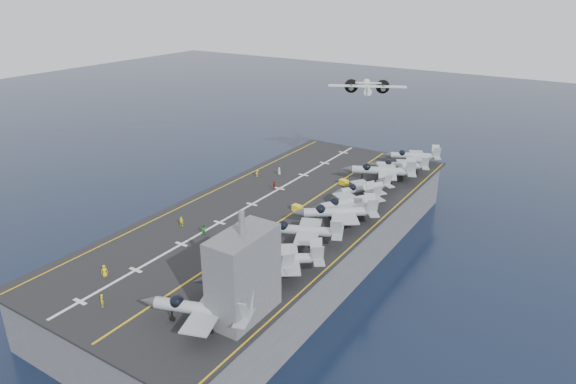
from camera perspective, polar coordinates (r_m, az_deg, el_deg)
The scene contains 30 objects.
ground at distance 103.82m, azimuth -1.20°, elevation -7.37°, with size 500.00×500.00×0.00m, color #142135.
hull at distance 101.45m, azimuth -1.22°, elevation -4.91°, with size 36.00×90.00×10.00m, color #56595E.
flight_deck at distance 99.19m, azimuth -1.25°, elevation -2.23°, with size 38.00×92.00×0.40m, color black.
foul_line at distance 97.60m, azimuth 0.22°, elevation -2.51°, with size 0.35×90.00×0.02m, color gold.
landing_centerline at distance 102.29m, azimuth -4.04°, elevation -1.37°, with size 0.50×90.00×0.02m, color silver.
deck_edge_port at distance 108.75m, azimuth -8.71°, elevation -0.10°, with size 0.25×90.00×0.02m, color gold.
deck_edge_stbd at distance 91.07m, azimuth 8.50°, elevation -4.68°, with size 0.25×90.00×0.02m, color gold.
island_superstructure at distance 66.21m, azimuth -4.99°, elevation -8.10°, with size 5.00×10.00×15.00m, color #56595E, non-canonical shape.
fighter_jet_0 at distance 67.47m, azimuth -9.55°, elevation -12.59°, with size 17.79×14.63×5.31m, color #A3ACB3, non-canonical shape.
fighter_jet_1 at distance 74.58m, azimuth -4.17°, elevation -8.73°, with size 16.81×17.62×5.11m, color #9AA0A9, non-canonical shape.
fighter_jet_2 at distance 77.72m, azimuth -0.66°, elevation -7.32°, with size 17.43×16.30×5.04m, color #A1A9B0, non-canonical shape.
fighter_jet_3 at distance 85.89m, azimuth 1.72°, elevation -4.19°, with size 18.10×15.41×5.32m, color #90979F, non-canonical shape.
fighter_jet_4 at distance 92.94m, azimuth 5.76°, elevation -2.12°, with size 18.81×17.67×5.44m, color gray, non-canonical shape.
fighter_jet_5 at distance 97.70m, azimuth 6.86°, elevation -0.99°, with size 16.43×18.04×5.22m, color gray, non-canonical shape.
fighter_jet_6 at distance 105.48m, azimuth 8.53°, elevation 0.55°, with size 14.88×16.25×4.69m, color gray, non-canonical shape.
fighter_jet_7 at distance 114.41m, azimuth 10.53°, elevation 2.41°, with size 19.13×16.34×5.62m, color #96A0A7, non-canonical shape.
fighter_jet_8 at distance 119.95m, azimuth 12.53°, elevation 2.96°, with size 16.32×14.27×4.75m, color #8B949A, non-canonical shape.
tow_cart_a at distance 82.66m, azimuth -7.14°, elevation -7.08°, with size 2.49×2.13×1.27m, color #C39105, non-canonical shape.
tow_cart_b at distance 99.00m, azimuth 1.03°, elevation -1.79°, with size 2.10×1.55×1.15m, color yellow, non-canonical shape.
tow_cart_c at distance 112.43m, azimuth 6.23°, elevation 1.09°, with size 2.18×1.74×1.14m, color yellow, non-canonical shape.
crew_0 at distance 82.21m, azimuth -19.72°, elevation -8.25°, with size 1.29×1.38×1.91m, color yellow.
crew_1 at distance 94.68m, azimuth -11.76°, elevation -3.24°, with size 1.27×1.07×1.80m, color #D7C80D.
crew_2 at distance 90.68m, azimuth -9.28°, elevation -4.14°, with size 0.88×1.27×2.06m, color #278130.
crew_3 at distance 116.66m, azimuth -3.44°, elevation 2.11°, with size 0.90×1.13×1.64m, color yellow.
crew_4 at distance 108.86m, azimuth -1.53°, elevation 0.73°, with size 1.43×1.32×1.98m, color #A5180B.
crew_5 at distance 117.73m, azimuth -0.98°, elevation 2.36°, with size 1.17×0.91×1.73m, color silver.
crew_6 at distance 75.32m, azimuth -19.98°, elevation -11.28°, with size 1.36×1.31×1.89m, color yellow.
crew_7 at distance 89.70m, azimuth -2.82°, elevation -4.31°, with size 1.05×1.17×1.63m, color silver.
transport_plane at distance 141.76m, azimuth 8.77°, elevation 11.06°, with size 24.76×21.71×4.89m, color silver, non-canonical shape.
fighter_jet_9 at distance 127.61m, azimuth 13.90°, elevation 4.00°, with size 16.32×14.27×4.75m, color #8B949A, non-canonical shape.
Camera 1 is at (50.50, -74.87, 51.21)m, focal length 32.00 mm.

